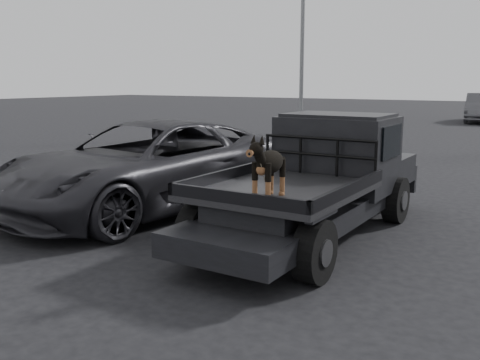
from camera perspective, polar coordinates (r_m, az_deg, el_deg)
The scene contains 6 objects.
ground at distance 6.72m, azimuth 4.69°, elevation -9.68°, with size 120.00×120.00×0.00m, color black.
flatbed_ute at distance 8.08m, azimuth 7.65°, elevation -2.84°, with size 2.00×5.40×0.92m, color black, non-canonical shape.
ute_cab at distance 8.79m, azimuth 10.39°, elevation 4.12°, with size 1.72×1.30×0.88m, color black, non-canonical shape.
headache_rack at distance 8.13m, azimuth 8.37°, elevation 2.49°, with size 1.80×0.08×0.55m, color black, non-canonical shape.
dog at distance 6.47m, azimuth 3.11°, elevation 1.38°, with size 0.32×0.60×0.74m, color black, non-canonical shape.
parked_suv at distance 9.79m, azimuth -9.81°, elevation 1.50°, with size 2.67×5.79×1.61m, color #2C2B30.
Camera 1 is at (2.90, -5.60, 2.32)m, focal length 40.00 mm.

